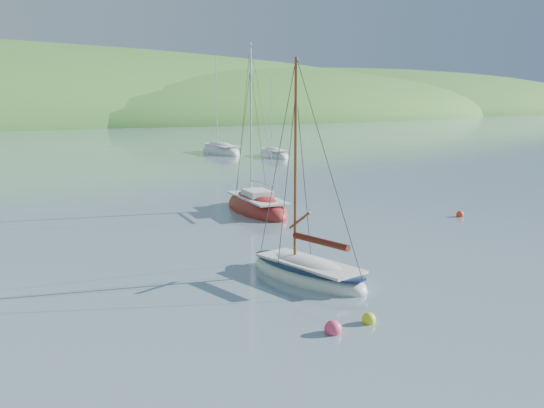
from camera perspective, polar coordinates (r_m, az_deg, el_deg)
ground at (r=18.05m, az=11.27°, el=-11.40°), size 700.00×700.00×0.00m
daysailer_white at (r=22.33m, az=3.33°, el=-6.48°), size 2.55×5.71×8.52m
sloop_red at (r=35.19m, az=-1.46°, el=-0.38°), size 3.84×7.42×10.46m
distant_sloop_b at (r=72.72m, az=-4.85°, el=4.93°), size 4.23×9.10×12.50m
distant_sloop_d at (r=68.33m, az=0.16°, el=4.62°), size 4.13×7.19×9.71m
mooring_buoys at (r=21.60m, az=4.17°, el=-7.29°), size 24.94×10.12×0.50m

